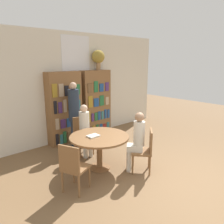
# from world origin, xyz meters

# --- Properties ---
(ground_plane) EXTENTS (16.00, 16.00, 0.00)m
(ground_plane) POSITION_xyz_m (0.00, 0.00, 0.00)
(ground_plane) COLOR brown
(wall_back) EXTENTS (6.40, 0.07, 3.00)m
(wall_back) POSITION_xyz_m (0.00, 3.53, 1.51)
(wall_back) COLOR beige
(wall_back) RESTS_ON ground_plane
(bookshelf_left) EXTENTS (0.95, 0.34, 1.96)m
(bookshelf_left) POSITION_xyz_m (-0.53, 3.33, 0.98)
(bookshelf_left) COLOR brown
(bookshelf_left) RESTS_ON ground_plane
(bookshelf_right) EXTENTS (0.95, 0.34, 1.96)m
(bookshelf_right) POSITION_xyz_m (0.53, 3.33, 0.97)
(bookshelf_right) COLOR brown
(bookshelf_right) RESTS_ON ground_plane
(flower_vase) EXTENTS (0.38, 0.38, 0.58)m
(flower_vase) POSITION_xyz_m (0.66, 3.34, 2.32)
(flower_vase) COLOR #997047
(flower_vase) RESTS_ON bookshelf_right
(reading_table) EXTENTS (1.23, 1.23, 0.73)m
(reading_table) POSITION_xyz_m (-0.79, 1.53, 0.61)
(reading_table) COLOR brown
(reading_table) RESTS_ON ground_plane
(chair_near_camera) EXTENTS (0.52, 0.52, 0.90)m
(chair_near_camera) POSITION_xyz_m (-1.67, 1.16, 0.50)
(chair_near_camera) COLOR brown
(chair_near_camera) RESTS_ON ground_plane
(chair_left_side) EXTENTS (0.48, 0.48, 0.90)m
(chair_left_side) POSITION_xyz_m (-0.57, 2.46, 0.50)
(chair_left_side) COLOR brown
(chair_left_side) RESTS_ON ground_plane
(chair_far_side) EXTENTS (0.56, 0.56, 0.90)m
(chair_far_side) POSITION_xyz_m (-0.17, 0.81, 0.50)
(chair_far_side) COLOR brown
(chair_far_side) RESTS_ON ground_plane
(seated_reader_left) EXTENTS (0.31, 0.38, 1.24)m
(seated_reader_left) POSITION_xyz_m (-0.62, 2.28, 0.69)
(seated_reader_left) COLOR beige
(seated_reader_left) RESTS_ON ground_plane
(seated_reader_right) EXTENTS (0.38, 0.39, 1.25)m
(seated_reader_right) POSITION_xyz_m (-0.29, 0.95, 0.70)
(seated_reader_right) COLOR silver
(seated_reader_right) RESTS_ON ground_plane
(librarian_standing) EXTENTS (0.28, 0.55, 1.72)m
(librarian_standing) POSITION_xyz_m (-0.55, 2.83, 1.04)
(librarian_standing) COLOR #232D3D
(librarian_standing) RESTS_ON ground_plane
(open_book_on_table) EXTENTS (0.24, 0.18, 0.03)m
(open_book_on_table) POSITION_xyz_m (-0.91, 1.58, 0.74)
(open_book_on_table) COLOR silver
(open_book_on_table) RESTS_ON reading_table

